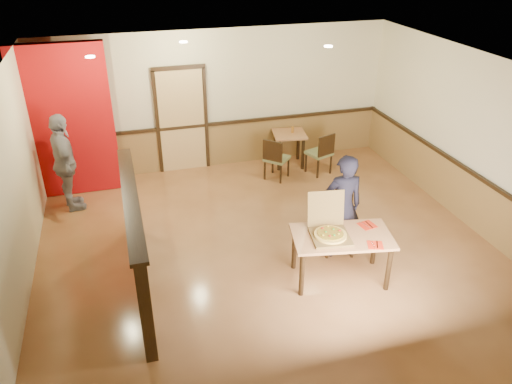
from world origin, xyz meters
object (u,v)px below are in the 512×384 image
at_px(main_table, 341,242).
at_px(side_chair_left, 275,157).
at_px(diner, 342,207).
at_px(pizza_box, 329,231).
at_px(side_table, 289,141).
at_px(passerby, 65,163).
at_px(diner_chair, 338,220).
at_px(side_chair_right, 321,152).
at_px(condiment, 293,130).

relative_size(main_table, side_chair_left, 1.72).
relative_size(diner, pizza_box, 2.43).
xyz_separation_m(side_table, diner, (-0.35, -3.33, 0.29)).
height_order(diner, pizza_box, diner).
bearing_deg(passerby, diner_chair, -133.75).
bearing_deg(side_chair_right, diner_chair, 52.41).
bearing_deg(diner, pizza_box, 53.19).
distance_m(side_chair_left, passerby, 3.88).
distance_m(side_chair_right, passerby, 4.84).
height_order(side_table, passerby, passerby).
height_order(diner_chair, pizza_box, pizza_box).
bearing_deg(diner, diner_chair, -99.24).
xyz_separation_m(diner_chair, side_chair_left, (-0.17, 2.59, -0.04)).
xyz_separation_m(diner, pizza_box, (-0.44, -0.53, -0.03)).
xyz_separation_m(side_chair_right, pizza_box, (-1.26, -3.25, 0.32)).
relative_size(side_chair_left, passerby, 0.49).
bearing_deg(side_table, side_chair_left, -129.73).
distance_m(diner_chair, condiment, 3.23).
bearing_deg(pizza_box, diner, 59.22).
xyz_separation_m(main_table, condiment, (0.69, 3.91, 0.15)).
relative_size(passerby, pizza_box, 2.59).
distance_m(diner_chair, pizza_box, 0.87).
distance_m(diner, passerby, 4.79).
relative_size(diner, passerby, 0.94).
bearing_deg(side_table, diner, -96.07).
bearing_deg(diner_chair, condiment, 96.27).
bearing_deg(diner, condiment, -94.65).
distance_m(side_chair_right, diner, 2.86).
distance_m(side_table, pizza_box, 3.95).
distance_m(main_table, side_chair_right, 3.47).
bearing_deg(pizza_box, side_table, 87.09).
xyz_separation_m(main_table, pizza_box, (-0.18, 0.04, 0.18)).
relative_size(side_chair_left, condiment, 6.51).
relative_size(side_chair_right, side_table, 1.16).
bearing_deg(side_chair_right, diner, 52.69).
xyz_separation_m(diner_chair, side_table, (0.32, 3.18, 0.02)).
bearing_deg(pizza_box, condiment, 86.08).
distance_m(side_chair_right, pizza_box, 3.50).
height_order(side_chair_right, side_table, side_chair_right).
relative_size(main_table, side_table, 1.96).
distance_m(diner, condiment, 3.37).
distance_m(side_table, passerby, 4.42).
bearing_deg(passerby, diner, -135.44).
bearing_deg(diner_chair, pizza_box, -111.27).
xyz_separation_m(main_table, side_table, (0.61, 3.90, -0.09)).
height_order(side_chair_right, diner, diner).
distance_m(side_chair_left, diner, 2.76).
xyz_separation_m(main_table, passerby, (-3.74, 3.20, 0.26)).
bearing_deg(main_table, side_chair_right, 82.33).
xyz_separation_m(main_table, side_chair_left, (0.12, 3.30, -0.15)).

